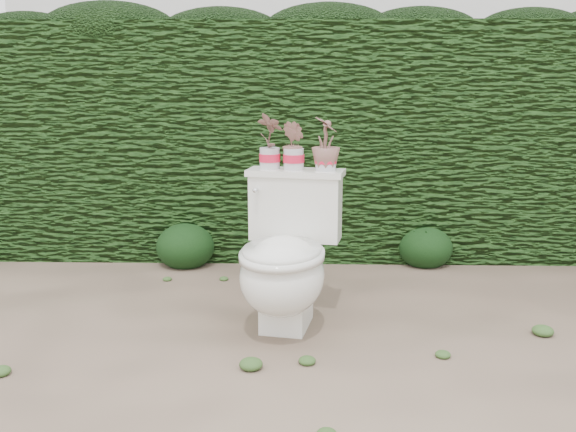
{
  "coord_description": "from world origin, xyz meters",
  "views": [
    {
      "loc": [
        -0.08,
        -3.08,
        1.25
      ],
      "look_at": [
        -0.16,
        0.12,
        0.55
      ],
      "focal_mm": 40.0,
      "sensor_mm": 36.0,
      "label": 1
    }
  ],
  "objects_px": {
    "toilet": "(286,260)",
    "potted_plant_right": "(326,145)",
    "potted_plant_left": "(270,142)",
    "potted_plant_center": "(294,147)"
  },
  "relations": [
    {
      "from": "toilet",
      "to": "potted_plant_right",
      "type": "height_order",
      "value": "potted_plant_right"
    },
    {
      "from": "toilet",
      "to": "potted_plant_right",
      "type": "distance_m",
      "value": 0.62
    },
    {
      "from": "potted_plant_center",
      "to": "potted_plant_right",
      "type": "height_order",
      "value": "potted_plant_right"
    },
    {
      "from": "potted_plant_center",
      "to": "potted_plant_right",
      "type": "relative_size",
      "value": 0.91
    },
    {
      "from": "toilet",
      "to": "potted_plant_center",
      "type": "distance_m",
      "value": 0.59
    },
    {
      "from": "toilet",
      "to": "potted_plant_right",
      "type": "relative_size",
      "value": 3.01
    },
    {
      "from": "toilet",
      "to": "potted_plant_right",
      "type": "bearing_deg",
      "value": 56.87
    },
    {
      "from": "toilet",
      "to": "potted_plant_left",
      "type": "relative_size",
      "value": 2.82
    },
    {
      "from": "potted_plant_left",
      "to": "potted_plant_right",
      "type": "xyz_separation_m",
      "value": [
        0.29,
        -0.06,
        -0.01
      ]
    },
    {
      "from": "potted_plant_left",
      "to": "potted_plant_center",
      "type": "height_order",
      "value": "potted_plant_left"
    }
  ]
}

